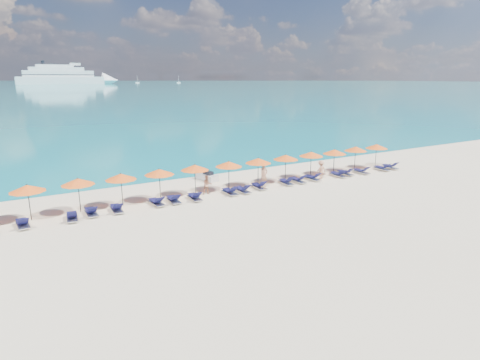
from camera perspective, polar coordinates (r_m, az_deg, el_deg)
ground at (r=27.00m, az=3.18°, el=-3.84°), size 1400.00×1400.00×0.00m
sea at (r=681.66m, az=-29.34°, el=11.91°), size 1600.00×1300.00×0.01m
cruise_ship at (r=553.85m, az=-23.04°, el=13.33°), size 119.74×20.99×33.25m
sailboat_near at (r=630.23m, az=-8.73°, el=13.58°), size 5.71×1.90×10.47m
sailboat_far at (r=634.51m, az=-14.38°, el=13.31°), size 5.77×1.92×10.57m
jetski at (r=33.93m, az=-4.70°, el=0.52°), size 1.27×2.35×0.79m
beachgoer_a at (r=31.57m, az=3.41°, el=0.68°), size 0.77×0.58×1.94m
beachgoer_b at (r=29.68m, az=-4.67°, el=-0.71°), size 0.76×0.51×1.46m
beachgoer_c at (r=34.89m, az=11.43°, el=1.44°), size 1.04×0.52×1.58m
umbrella_1 at (r=27.09m, az=-28.01°, el=-1.04°), size 2.10×2.10×2.28m
umbrella_2 at (r=27.43m, az=-22.08°, el=-0.22°), size 2.10×2.10×2.28m
umbrella_3 at (r=27.85m, az=-16.59°, el=0.45°), size 2.10×2.10×2.28m
umbrella_4 at (r=28.60m, az=-11.42°, el=1.13°), size 2.10×2.10×2.28m
umbrella_5 at (r=29.62m, az=-6.45°, el=1.78°), size 2.10×2.10×2.28m
umbrella_6 at (r=30.61m, az=-1.61°, el=2.28°), size 2.10×2.10×2.28m
umbrella_7 at (r=31.88m, az=2.61°, el=2.76°), size 2.10×2.10×2.28m
umbrella_8 at (r=33.46m, az=6.53°, el=3.24°), size 2.10×2.10×2.28m
umbrella_9 at (r=35.17m, az=10.10°, el=3.65°), size 2.10×2.10×2.28m
umbrella_10 at (r=36.70m, az=13.30°, el=3.93°), size 2.10×2.10×2.28m
umbrella_11 at (r=38.73m, az=16.14°, el=4.29°), size 2.10×2.10×2.28m
umbrella_12 at (r=40.73m, az=18.86°, el=4.56°), size 2.10×2.10×2.28m
lounger_2 at (r=26.54m, az=-28.52°, el=-5.44°), size 0.77×1.75×0.66m
lounger_3 at (r=26.52m, az=-22.77°, el=-4.80°), size 0.78×1.75×0.66m
lounger_4 at (r=26.97m, az=-20.40°, el=-4.25°), size 0.64×1.71×0.66m
lounger_5 at (r=27.14m, az=-17.15°, el=-3.86°), size 0.69×1.72×0.66m
lounger_6 at (r=27.83m, az=-11.77°, el=-3.06°), size 0.79×1.75×0.66m
lounger_7 at (r=28.18m, az=-9.43°, el=-2.73°), size 0.68×1.72×0.66m
lounger_8 at (r=28.57m, az=-6.45°, el=-2.39°), size 0.71×1.73×0.66m
lounger_9 at (r=29.69m, az=-1.44°, el=-1.65°), size 0.63×1.70×0.66m
lounger_10 at (r=30.19m, az=0.36°, el=-1.37°), size 0.70×1.73×0.66m
lounger_11 at (r=31.24m, az=2.69°, el=-0.85°), size 0.67×1.72×0.66m
lounger_12 at (r=32.66m, az=6.57°, el=-0.25°), size 0.79×1.75×0.66m
lounger_13 at (r=33.38m, az=8.22°, el=0.02°), size 0.73×1.74×0.66m
lounger_14 at (r=34.33m, az=10.26°, el=0.34°), size 0.71×1.73×0.66m
lounger_15 at (r=35.98m, az=13.79°, el=0.80°), size 0.68×1.72×0.66m
lounger_16 at (r=36.77m, az=14.78°, el=1.02°), size 0.68×1.72×0.66m
lounger_17 at (r=37.78m, az=16.88°, el=1.23°), size 0.68×1.72×0.66m
lounger_18 at (r=39.65m, az=19.56°, el=1.62°), size 0.63×1.71×0.66m
lounger_19 at (r=40.62m, az=20.59°, el=1.82°), size 0.77×1.75×0.66m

